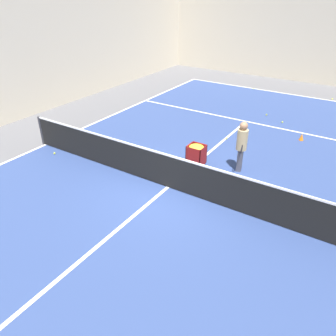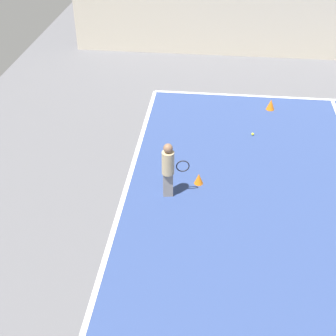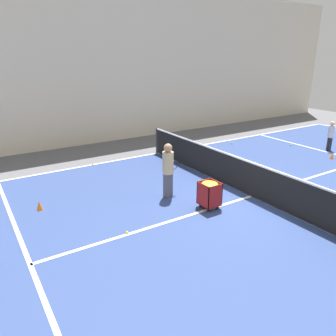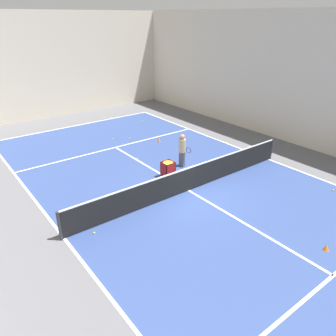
{
  "view_description": "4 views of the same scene",
  "coord_description": "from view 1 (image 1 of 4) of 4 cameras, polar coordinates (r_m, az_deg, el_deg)",
  "views": [
    {
      "loc": [
        4.46,
        -6.93,
        5.29
      ],
      "look_at": [
        0.0,
        0.0,
        0.66
      ],
      "focal_mm": 35.0,
      "sensor_mm": 36.0,
      "label": 1
    },
    {
      "loc": [
        7.24,
        -9.81,
        6.25
      ],
      "look_at": [
        -0.55,
        -10.67,
        0.71
      ],
      "focal_mm": 50.0,
      "sensor_mm": 36.0,
      "label": 2
    },
    {
      "loc": [
        -6.36,
        7.05,
        4.12
      ],
      "look_at": [
        1.37,
        2.12,
        0.92
      ],
      "focal_mm": 35.0,
      "sensor_mm": 36.0,
      "label": 3
    },
    {
      "loc": [
        -8.17,
        -9.23,
        6.78
      ],
      "look_at": [
        0.09,
        1.57,
        0.46
      ],
      "focal_mm": 35.0,
      "sensor_mm": 36.0,
      "label": 4
    }
  ],
  "objects": [
    {
      "name": "line_service_far",
      "position": [
        14.99,
        13.44,
        7.9
      ],
      "size": [
        10.99,
        0.1,
        0.0
      ],
      "primitive_type": "cube",
      "color": "white",
      "rests_on": "ground"
    },
    {
      "name": "line_baseline_far",
      "position": [
        19.77,
        18.96,
        12.3
      ],
      "size": [
        10.99,
        0.1,
        0.0
      ],
      "primitive_type": "cube",
      "color": "white",
      "rests_on": "ground"
    },
    {
      "name": "training_cone_3",
      "position": [
        13.72,
        22.24,
        5.02
      ],
      "size": [
        0.18,
        0.18,
        0.26
      ],
      "primitive_type": "cone",
      "color": "orange",
      "rests_on": "ground"
    },
    {
      "name": "line_centre_service",
      "position": [
        9.78,
        0.0,
        -3.33
      ],
      "size": [
        0.1,
        12.76,
        0.0
      ],
      "primitive_type": "cube",
      "color": "white",
      "rests_on": "ground"
    },
    {
      "name": "tennis_ball_9",
      "position": [
        20.02,
        14.66,
        13.22
      ],
      "size": [
        0.07,
        0.07,
        0.07
      ],
      "primitive_type": "sphere",
      "color": "yellow",
      "rests_on": "ground"
    },
    {
      "name": "tennis_ball_3",
      "position": [
        19.56,
        26.7,
        10.7
      ],
      "size": [
        0.07,
        0.07,
        0.07
      ],
      "primitive_type": "sphere",
      "color": "yellow",
      "rests_on": "ground"
    },
    {
      "name": "coach_at_net",
      "position": [
        10.49,
        12.71,
        4.19
      ],
      "size": [
        0.4,
        0.67,
        1.66
      ],
      "rotation": [
        0.0,
        0.0,
        -1.32
      ],
      "color": "#4C4C56",
      "rests_on": "ground"
    },
    {
      "name": "tennis_ball_4",
      "position": [
        13.02,
        10.13,
        5.09
      ],
      "size": [
        0.07,
        0.07,
        0.07
      ],
      "primitive_type": "sphere",
      "color": "yellow",
      "rests_on": "ground"
    },
    {
      "name": "tennis_ball_6",
      "position": [
        12.34,
        -19.17,
        2.43
      ],
      "size": [
        0.07,
        0.07,
        0.07
      ],
      "primitive_type": "sphere",
      "color": "yellow",
      "rests_on": "ground"
    },
    {
      "name": "tennis_net",
      "position": [
        9.49,
        0.0,
        -0.48
      ],
      "size": [
        11.29,
        0.1,
        1.09
      ],
      "color": "#2D2D33",
      "rests_on": "ground"
    },
    {
      "name": "tennis_ball_8",
      "position": [
        15.95,
        16.78,
        8.88
      ],
      "size": [
        0.07,
        0.07,
        0.07
      ],
      "primitive_type": "sphere",
      "color": "yellow",
      "rests_on": "ground"
    },
    {
      "name": "tennis_ball_10",
      "position": [
        15.27,
        19.3,
        7.57
      ],
      "size": [
        0.07,
        0.07,
        0.07
      ],
      "primitive_type": "sphere",
      "color": "yellow",
      "rests_on": "ground"
    },
    {
      "name": "ball_cart",
      "position": [
        10.66,
        4.96,
        2.84
      ],
      "size": [
        0.53,
        0.49,
        0.79
      ],
      "color": "maroon",
      "rests_on": "ground"
    },
    {
      "name": "line_sideline_left",
      "position": [
        13.23,
        -20.51,
        3.86
      ],
      "size": [
        0.1,
        23.2,
        0.0
      ],
      "primitive_type": "cube",
      "color": "white",
      "rests_on": "ground"
    },
    {
      "name": "ground_plane",
      "position": [
        9.79,
        0.0,
        -3.35
      ],
      "size": [
        33.35,
        33.35,
        0.0
      ],
      "primitive_type": "plane",
      "color": "#5B5B60"
    },
    {
      "name": "hall_enclosure_far",
      "position": [
        22.2,
        22.98,
        22.91
      ],
      "size": [
        17.15,
        0.15,
        7.18
      ],
      "color": "beige",
      "rests_on": "ground"
    },
    {
      "name": "court_playing_area",
      "position": [
        9.79,
        0.0,
        -3.34
      ],
      "size": [
        10.99,
        23.2,
        0.0
      ],
      "color": "navy",
      "rests_on": "ground"
    }
  ]
}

